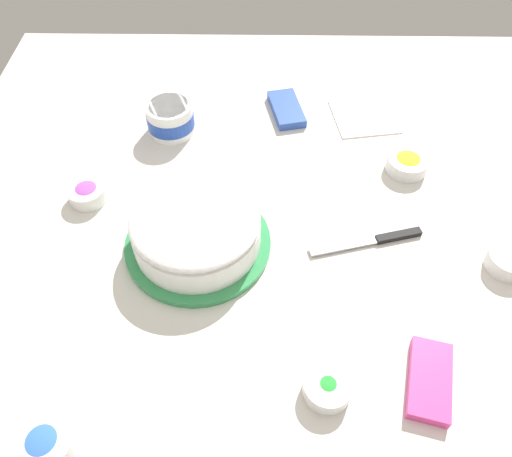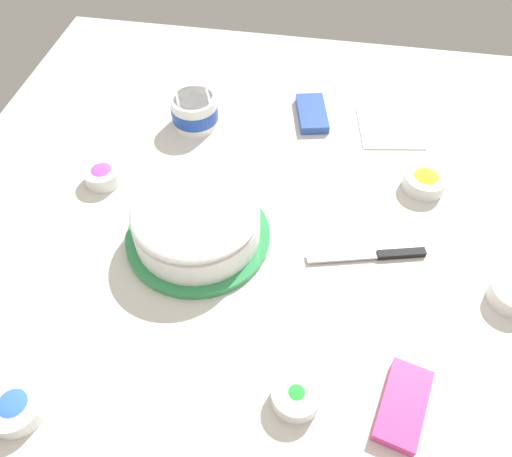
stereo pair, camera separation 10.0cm
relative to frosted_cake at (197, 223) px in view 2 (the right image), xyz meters
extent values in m
plane|color=silver|center=(0.03, -0.18, -0.05)|extent=(1.54, 1.54, 0.00)
cylinder|color=#339351|center=(0.00, 0.00, -0.04)|extent=(0.29, 0.29, 0.01)
cylinder|color=brown|center=(0.00, 0.00, -0.01)|extent=(0.23, 0.23, 0.05)
cylinder|color=white|center=(0.00, 0.00, -0.01)|extent=(0.25, 0.25, 0.06)
ellipsoid|color=white|center=(0.00, 0.00, 0.03)|extent=(0.25, 0.25, 0.04)
cylinder|color=white|center=(0.35, 0.09, -0.01)|extent=(0.11, 0.11, 0.08)
cylinder|color=#2347B2|center=(0.35, 0.09, -0.01)|extent=(0.11, 0.11, 0.03)
cylinder|color=white|center=(0.35, 0.09, 0.02)|extent=(0.10, 0.10, 0.01)
cube|color=silver|center=(0.00, -0.29, -0.04)|extent=(0.06, 0.14, 0.00)
cube|color=black|center=(0.03, -0.40, -0.04)|extent=(0.04, 0.10, 0.01)
cylinder|color=white|center=(0.12, 0.25, -0.03)|extent=(0.08, 0.08, 0.03)
cylinder|color=#B251C6|center=(0.12, 0.25, -0.03)|extent=(0.07, 0.07, 0.01)
ellipsoid|color=#B251C6|center=(0.12, 0.25, -0.02)|extent=(0.06, 0.06, 0.02)
cylinder|color=white|center=(-0.39, 0.20, -0.03)|extent=(0.09, 0.09, 0.03)
cylinder|color=blue|center=(-0.39, 0.20, -0.03)|extent=(0.08, 0.08, 0.01)
ellipsoid|color=blue|center=(-0.39, 0.20, -0.02)|extent=(0.06, 0.06, 0.02)
cylinder|color=white|center=(-0.30, -0.23, -0.03)|extent=(0.08, 0.08, 0.03)
cylinder|color=green|center=(-0.30, -0.23, -0.03)|extent=(0.07, 0.07, 0.01)
ellipsoid|color=green|center=(-0.30, -0.23, -0.02)|extent=(0.06, 0.06, 0.02)
cylinder|color=white|center=(0.23, -0.45, -0.03)|extent=(0.09, 0.09, 0.03)
cylinder|color=yellow|center=(0.23, -0.45, -0.03)|extent=(0.08, 0.08, 0.01)
ellipsoid|color=yellow|center=(0.23, -0.45, -0.02)|extent=(0.06, 0.06, 0.02)
cylinder|color=white|center=(-0.04, -0.60, -0.03)|extent=(0.08, 0.08, 0.04)
cylinder|color=pink|center=(-0.04, -0.60, -0.03)|extent=(0.07, 0.07, 0.01)
cube|color=#2D51B2|center=(0.43, -0.19, -0.04)|extent=(0.15, 0.10, 0.02)
cube|color=#E53D8E|center=(-0.28, -0.40, -0.04)|extent=(0.15, 0.10, 0.02)
cube|color=white|center=(0.41, -0.38, -0.04)|extent=(0.17, 0.17, 0.01)
camera|label=1|loc=(-0.62, -0.12, 0.76)|focal=35.66mm
camera|label=2|loc=(-0.61, -0.22, 0.76)|focal=35.66mm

